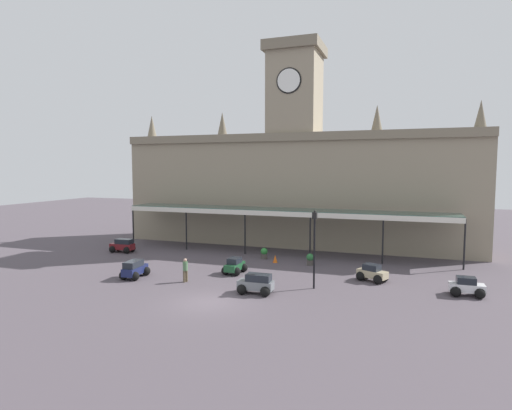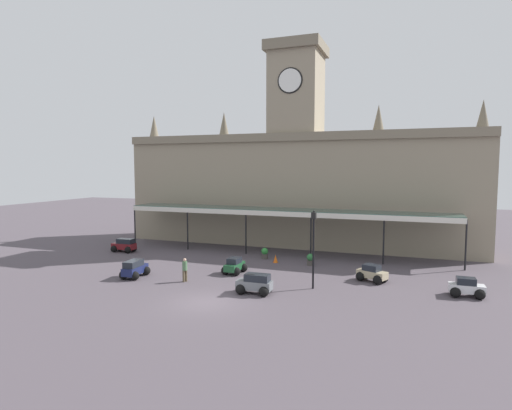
{
  "view_description": "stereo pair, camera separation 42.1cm",
  "coord_description": "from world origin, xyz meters",
  "px_view_note": "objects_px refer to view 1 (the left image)",
  "views": [
    {
      "loc": [
        10.93,
        -22.14,
        7.94
      ],
      "look_at": [
        0.0,
        8.55,
        5.09
      ],
      "focal_mm": 29.84,
      "sensor_mm": 36.0,
      "label": 1
    },
    {
      "loc": [
        11.33,
        -21.99,
        7.94
      ],
      "look_at": [
        0.0,
        8.55,
        5.09
      ],
      "focal_mm": 29.84,
      "sensor_mm": 36.0,
      "label": 2
    }
  ],
  "objects_px": {
    "car_maroon_estate": "(123,246)",
    "pedestrian_beside_cars": "(185,269)",
    "car_beige_sedan": "(372,274)",
    "car_green_sedan": "(235,267)",
    "traffic_cone": "(275,259)",
    "car_navy_estate": "(135,270)",
    "car_grey_estate": "(256,285)",
    "victorian_lamppost": "(314,240)",
    "car_white_sedan": "(467,288)",
    "planter_by_canopy": "(264,253)",
    "planter_near_kerb": "(310,259)"
  },
  "relations": [
    {
      "from": "car_maroon_estate",
      "to": "pedestrian_beside_cars",
      "type": "height_order",
      "value": "pedestrian_beside_cars"
    },
    {
      "from": "car_beige_sedan",
      "to": "car_green_sedan",
      "type": "distance_m",
      "value": 10.04
    },
    {
      "from": "traffic_cone",
      "to": "car_navy_estate",
      "type": "bearing_deg",
      "value": -135.07
    },
    {
      "from": "car_maroon_estate",
      "to": "car_green_sedan",
      "type": "bearing_deg",
      "value": -16.64
    },
    {
      "from": "car_green_sedan",
      "to": "traffic_cone",
      "type": "height_order",
      "value": "car_green_sedan"
    },
    {
      "from": "traffic_cone",
      "to": "pedestrian_beside_cars",
      "type": "bearing_deg",
      "value": -117.37
    },
    {
      "from": "traffic_cone",
      "to": "car_grey_estate",
      "type": "bearing_deg",
      "value": -80.63
    },
    {
      "from": "car_green_sedan",
      "to": "victorian_lamppost",
      "type": "distance_m",
      "value": 7.31
    },
    {
      "from": "pedestrian_beside_cars",
      "to": "traffic_cone",
      "type": "xyz_separation_m",
      "value": [
        4.11,
        7.94,
        -0.58
      ]
    },
    {
      "from": "car_white_sedan",
      "to": "pedestrian_beside_cars",
      "type": "bearing_deg",
      "value": -170.46
    },
    {
      "from": "car_white_sedan",
      "to": "traffic_cone",
      "type": "height_order",
      "value": "car_white_sedan"
    },
    {
      "from": "car_white_sedan",
      "to": "car_beige_sedan",
      "type": "height_order",
      "value": "same"
    },
    {
      "from": "car_beige_sedan",
      "to": "car_green_sedan",
      "type": "height_order",
      "value": "same"
    },
    {
      "from": "car_beige_sedan",
      "to": "traffic_cone",
      "type": "xyz_separation_m",
      "value": [
        -8.15,
        3.32,
        -0.17
      ]
    },
    {
      "from": "car_maroon_estate",
      "to": "victorian_lamppost",
      "type": "height_order",
      "value": "victorian_lamppost"
    },
    {
      "from": "car_white_sedan",
      "to": "car_green_sedan",
      "type": "xyz_separation_m",
      "value": [
        -15.77,
        0.4,
        0.0
      ]
    },
    {
      "from": "car_beige_sedan",
      "to": "car_maroon_estate",
      "type": "distance_m",
      "value": 23.16
    },
    {
      "from": "car_green_sedan",
      "to": "planter_by_canopy",
      "type": "bearing_deg",
      "value": 85.26
    },
    {
      "from": "car_navy_estate",
      "to": "car_beige_sedan",
      "type": "height_order",
      "value": "car_navy_estate"
    },
    {
      "from": "car_beige_sedan",
      "to": "car_grey_estate",
      "type": "bearing_deg",
      "value": -140.33
    },
    {
      "from": "car_beige_sedan",
      "to": "planter_near_kerb",
      "type": "height_order",
      "value": "car_beige_sedan"
    },
    {
      "from": "car_navy_estate",
      "to": "planter_near_kerb",
      "type": "bearing_deg",
      "value": 36.36
    },
    {
      "from": "car_beige_sedan",
      "to": "car_maroon_estate",
      "type": "height_order",
      "value": "car_maroon_estate"
    },
    {
      "from": "car_beige_sedan",
      "to": "car_green_sedan",
      "type": "bearing_deg",
      "value": -173.19
    },
    {
      "from": "car_white_sedan",
      "to": "car_maroon_estate",
      "type": "xyz_separation_m",
      "value": [
        -28.81,
        4.3,
        0.06
      ]
    },
    {
      "from": "traffic_cone",
      "to": "victorian_lamppost",
      "type": "bearing_deg",
      "value": -54.34
    },
    {
      "from": "car_white_sedan",
      "to": "car_grey_estate",
      "type": "distance_m",
      "value": 13.1
    },
    {
      "from": "traffic_cone",
      "to": "car_green_sedan",
      "type": "bearing_deg",
      "value": -111.98
    },
    {
      "from": "car_white_sedan",
      "to": "car_green_sedan",
      "type": "height_order",
      "value": "same"
    },
    {
      "from": "car_grey_estate",
      "to": "pedestrian_beside_cars",
      "type": "bearing_deg",
      "value": 170.63
    },
    {
      "from": "victorian_lamppost",
      "to": "car_green_sedan",
      "type": "bearing_deg",
      "value": 162.87
    },
    {
      "from": "car_navy_estate",
      "to": "car_beige_sedan",
      "type": "xyz_separation_m",
      "value": [
        16.3,
        4.82,
        -0.06
      ]
    },
    {
      "from": "car_white_sedan",
      "to": "planter_by_canopy",
      "type": "distance_m",
      "value": 16.45
    },
    {
      "from": "car_maroon_estate",
      "to": "planter_by_canopy",
      "type": "height_order",
      "value": "car_maroon_estate"
    },
    {
      "from": "traffic_cone",
      "to": "planter_near_kerb",
      "type": "xyz_separation_m",
      "value": [
        2.96,
        0.05,
        0.16
      ]
    },
    {
      "from": "traffic_cone",
      "to": "car_maroon_estate",
      "type": "bearing_deg",
      "value": -177.65
    },
    {
      "from": "pedestrian_beside_cars",
      "to": "planter_by_canopy",
      "type": "distance_m",
      "value": 9.48
    },
    {
      "from": "car_navy_estate",
      "to": "car_beige_sedan",
      "type": "distance_m",
      "value": 17.0
    },
    {
      "from": "victorian_lamppost",
      "to": "traffic_cone",
      "type": "bearing_deg",
      "value": 125.66
    },
    {
      "from": "car_grey_estate",
      "to": "planter_near_kerb",
      "type": "distance_m",
      "value": 9.04
    },
    {
      "from": "car_white_sedan",
      "to": "car_green_sedan",
      "type": "bearing_deg",
      "value": 178.55
    },
    {
      "from": "car_green_sedan",
      "to": "pedestrian_beside_cars",
      "type": "xyz_separation_m",
      "value": [
        -2.29,
        -3.43,
        0.41
      ]
    },
    {
      "from": "car_green_sedan",
      "to": "car_grey_estate",
      "type": "distance_m",
      "value": 5.45
    },
    {
      "from": "car_white_sedan",
      "to": "car_maroon_estate",
      "type": "relative_size",
      "value": 0.91
    },
    {
      "from": "car_white_sedan",
      "to": "car_grey_estate",
      "type": "relative_size",
      "value": 0.91
    },
    {
      "from": "car_green_sedan",
      "to": "victorian_lamppost",
      "type": "xyz_separation_m",
      "value": [
        6.49,
        -2.0,
        2.71
      ]
    },
    {
      "from": "car_beige_sedan",
      "to": "car_grey_estate",
      "type": "xyz_separation_m",
      "value": [
        -6.69,
        -5.55,
        0.06
      ]
    },
    {
      "from": "car_white_sedan",
      "to": "planter_by_canopy",
      "type": "relative_size",
      "value": 2.16
    },
    {
      "from": "car_beige_sedan",
      "to": "victorian_lamppost",
      "type": "relative_size",
      "value": 0.43
    },
    {
      "from": "car_beige_sedan",
      "to": "planter_by_canopy",
      "type": "distance_m",
      "value": 10.49
    }
  ]
}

